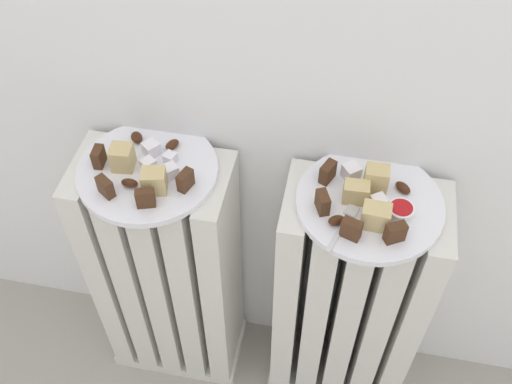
{
  "coord_description": "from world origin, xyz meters",
  "views": [
    {
      "loc": [
        0.13,
        -0.36,
        1.38
      ],
      "look_at": [
        0.0,
        0.28,
        0.63
      ],
      "focal_mm": 41.48,
      "sensor_mm": 36.0,
      "label": 1
    }
  ],
  "objects_px": {
    "plate_right": "(370,203)",
    "jam_bowl_right": "(401,211)",
    "radiator_right": "(346,306)",
    "fork": "(344,224)",
    "plate_left": "(148,171)",
    "radiator_left": "(169,276)"
  },
  "relations": [
    {
      "from": "plate_right",
      "to": "fork",
      "type": "distance_m",
      "value": 0.07
    },
    {
      "from": "plate_left",
      "to": "radiator_right",
      "type": "bearing_deg",
      "value": 0.0
    },
    {
      "from": "plate_right",
      "to": "jam_bowl_right",
      "type": "height_order",
      "value": "jam_bowl_right"
    },
    {
      "from": "plate_left",
      "to": "jam_bowl_right",
      "type": "height_order",
      "value": "jam_bowl_right"
    },
    {
      "from": "radiator_right",
      "to": "fork",
      "type": "relative_size",
      "value": 6.21
    },
    {
      "from": "radiator_left",
      "to": "plate_right",
      "type": "xyz_separation_m",
      "value": [
        0.38,
        0.0,
        0.33
      ]
    },
    {
      "from": "radiator_left",
      "to": "radiator_right",
      "type": "xyz_separation_m",
      "value": [
        0.38,
        0.0,
        0.0
      ]
    },
    {
      "from": "plate_right",
      "to": "radiator_left",
      "type": "bearing_deg",
      "value": 180.0
    },
    {
      "from": "fork",
      "to": "plate_left",
      "type": "bearing_deg",
      "value": 170.34
    },
    {
      "from": "plate_right",
      "to": "jam_bowl_right",
      "type": "relative_size",
      "value": 5.58
    },
    {
      "from": "jam_bowl_right",
      "to": "plate_left",
      "type": "bearing_deg",
      "value": 177.2
    },
    {
      "from": "radiator_left",
      "to": "plate_right",
      "type": "distance_m",
      "value": 0.5
    },
    {
      "from": "plate_right",
      "to": "jam_bowl_right",
      "type": "bearing_deg",
      "value": -23.59
    },
    {
      "from": "plate_right",
      "to": "plate_left",
      "type": "bearing_deg",
      "value": 180.0
    },
    {
      "from": "radiator_left",
      "to": "radiator_right",
      "type": "height_order",
      "value": "same"
    },
    {
      "from": "radiator_right",
      "to": "jam_bowl_right",
      "type": "relative_size",
      "value": 14.69
    },
    {
      "from": "radiator_left",
      "to": "plate_right",
      "type": "bearing_deg",
      "value": 0.0
    },
    {
      "from": "plate_right",
      "to": "radiator_right",
      "type": "bearing_deg",
      "value": 0.0
    },
    {
      "from": "radiator_left",
      "to": "plate_right",
      "type": "relative_size",
      "value": 2.63
    },
    {
      "from": "plate_left",
      "to": "plate_right",
      "type": "height_order",
      "value": "same"
    },
    {
      "from": "plate_left",
      "to": "radiator_left",
      "type": "bearing_deg",
      "value": 180.0
    },
    {
      "from": "plate_left",
      "to": "fork",
      "type": "distance_m",
      "value": 0.35
    }
  ]
}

